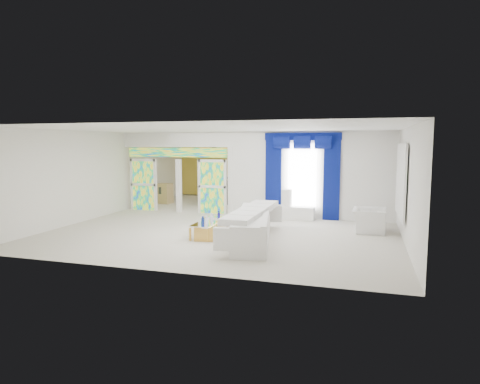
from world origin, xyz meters
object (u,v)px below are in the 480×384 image
(armchair, at_px, (369,220))
(grand_piano, at_px, (227,190))
(coffee_table, at_px, (210,228))
(white_sofa, at_px, (253,227))
(console_table, at_px, (295,213))

(armchair, xyz_separation_m, grand_piano, (-6.04, 4.95, 0.17))
(coffee_table, bearing_deg, white_sofa, -12.53)
(white_sofa, bearing_deg, grand_piano, 102.33)
(console_table, distance_m, grand_piano, 5.05)
(coffee_table, height_order, grand_piano, grand_piano)
(coffee_table, height_order, armchair, armchair)
(console_table, xyz_separation_m, grand_piano, (-3.64, 3.50, 0.30))
(white_sofa, height_order, console_table, white_sofa)
(coffee_table, xyz_separation_m, armchair, (4.33, 1.72, 0.15))
(white_sofa, relative_size, grand_piano, 1.90)
(white_sofa, bearing_deg, armchair, 22.77)
(grand_piano, bearing_deg, console_table, -53.55)
(white_sofa, bearing_deg, coffee_table, 156.04)
(coffee_table, distance_m, armchair, 4.66)
(armchair, bearing_deg, grand_piano, 53.24)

